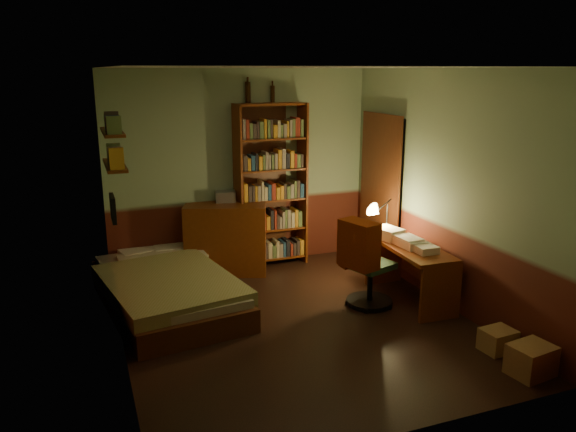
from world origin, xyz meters
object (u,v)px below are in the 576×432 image
object	(u,v)px
dresser	(226,238)
bookshelf	(271,186)
desk	(410,273)
cardboard_box_a	(531,360)
desk_lamp	(388,205)
cardboard_box_b	(498,340)
bed	(166,276)
office_chair	(371,266)
mini_stereo	(226,196)

from	to	relation	value
dresser	bookshelf	bearing A→B (deg)	26.68
desk	cardboard_box_a	bearing A→B (deg)	-84.72
desk_lamp	cardboard_box_a	distance (m)	2.55
cardboard_box_b	bed	bearing A→B (deg)	141.30
bookshelf	desk	xyz separation A→B (m)	(1.08, -1.74, -0.76)
bookshelf	cardboard_box_b	bearing A→B (deg)	-74.26
desk	office_chair	xyz separation A→B (m)	(-0.49, 0.05, 0.13)
cardboard_box_a	desk_lamp	bearing A→B (deg)	91.46
desk_lamp	office_chair	world-z (taller)	desk_lamp
desk_lamp	cardboard_box_b	distance (m)	2.14
bed	office_chair	bearing A→B (deg)	-28.30
desk_lamp	desk	bearing A→B (deg)	-92.42
office_chair	mini_stereo	bearing A→B (deg)	107.07
dresser	desk_lamp	world-z (taller)	desk_lamp
bookshelf	desk_lamp	distance (m)	1.59
dresser	bookshelf	world-z (taller)	bookshelf
dresser	office_chair	world-z (taller)	dresser
dresser	cardboard_box_b	size ratio (longest dim) A/B	3.44
bookshelf	cardboard_box_a	xyz separation A→B (m)	(1.17, -3.53, -0.95)
bed	bookshelf	world-z (taller)	bookshelf
cardboard_box_a	dresser	bearing A→B (deg)	117.81
mini_stereo	desk	bearing A→B (deg)	-34.73
bed	bookshelf	xyz separation A→B (m)	(1.55, 0.88, 0.75)
mini_stereo	cardboard_box_b	xyz separation A→B (m)	(1.81, -3.12, -0.88)
bed	dresser	world-z (taller)	dresser
desk	desk_lamp	distance (m)	0.90
mini_stereo	cardboard_box_b	size ratio (longest dim) A/B	0.85
bed	mini_stereo	size ratio (longest dim) A/B	8.87
bed	bookshelf	bearing A→B (deg)	21.98
mini_stereo	office_chair	bearing A→B (deg)	-43.48
dresser	desk_lamp	bearing A→B (deg)	-11.58
mini_stereo	office_chair	xyz separation A→B (m)	(1.20, -1.73, -0.53)
bed	dresser	xyz separation A→B (m)	(0.90, 0.80, 0.12)
office_chair	cardboard_box_b	bearing A→B (deg)	-84.03
mini_stereo	desk_lamp	bearing A→B (deg)	-22.58
cardboard_box_a	desk	bearing A→B (deg)	92.88
mini_stereo	bed	bearing A→B (deg)	-123.87
mini_stereo	desk_lamp	xyz separation A→B (m)	(1.72, -1.17, 0.01)
bed	desk_lamp	xyz separation A→B (m)	(2.66, -0.25, 0.65)
dresser	desk_lamp	xyz separation A→B (m)	(1.76, -1.05, 0.53)
dresser	desk	world-z (taller)	dresser
desk_lamp	cardboard_box_a	size ratio (longest dim) A/B	1.88
desk_lamp	cardboard_box_a	xyz separation A→B (m)	(0.06, -2.40, -0.85)
dresser	cardboard_box_a	xyz separation A→B (m)	(1.82, -3.45, -0.32)
desk	cardboard_box_a	xyz separation A→B (m)	(0.09, -1.79, -0.19)
cardboard_box_a	cardboard_box_b	xyz separation A→B (m)	(0.03, 0.45, -0.03)
desk	desk_lamp	world-z (taller)	desk_lamp
desk	desk_lamp	size ratio (longest dim) A/B	1.77
desk_lamp	cardboard_box_b	world-z (taller)	desk_lamp
bed	cardboard_box_a	distance (m)	3.80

